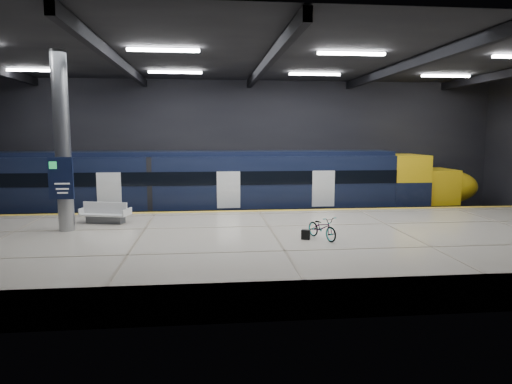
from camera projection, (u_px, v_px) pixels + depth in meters
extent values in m
plane|color=black|center=(266.00, 246.00, 19.88)|extent=(30.00, 30.00, 0.00)
cube|color=black|center=(249.00, 148.00, 27.26)|extent=(30.00, 0.10, 8.00)
cube|color=black|center=(306.00, 169.00, 11.48)|extent=(30.00, 0.10, 8.00)
cube|color=black|center=(266.00, 58.00, 18.86)|extent=(30.00, 16.00, 0.10)
cube|color=black|center=(118.00, 61.00, 18.27)|extent=(0.25, 16.00, 0.40)
cube|color=black|center=(266.00, 64.00, 18.89)|extent=(0.25, 16.00, 0.40)
cube|color=black|center=(405.00, 66.00, 19.51)|extent=(0.25, 16.00, 0.40)
cube|color=white|center=(164.00, 50.00, 16.49)|extent=(2.60, 0.18, 0.10)
cube|color=white|center=(351.00, 54.00, 17.21)|extent=(2.60, 0.18, 0.10)
cube|color=white|center=(26.00, 70.00, 21.69)|extent=(2.60, 0.18, 0.10)
cube|color=white|center=(175.00, 72.00, 22.41)|extent=(2.60, 0.18, 0.10)
cube|color=white|center=(315.00, 74.00, 23.13)|extent=(2.60, 0.18, 0.10)
cube|color=white|center=(446.00, 76.00, 23.86)|extent=(2.60, 0.18, 0.10)
cube|color=beige|center=(274.00, 248.00, 17.34)|extent=(30.00, 11.00, 1.10)
cube|color=gold|center=(259.00, 211.00, 22.45)|extent=(30.00, 0.40, 0.01)
cube|color=gray|center=(255.00, 223.00, 24.58)|extent=(30.00, 0.08, 0.16)
cube|color=gray|center=(252.00, 218.00, 26.00)|extent=(30.00, 0.08, 0.16)
cube|color=black|center=(172.00, 214.00, 24.77)|extent=(24.00, 2.58, 0.80)
cube|color=black|center=(172.00, 181.00, 24.55)|extent=(24.00, 2.80, 2.75)
cube|color=black|center=(171.00, 154.00, 24.36)|extent=(24.00, 2.30, 0.24)
cube|color=black|center=(169.00, 179.00, 23.12)|extent=(24.00, 0.04, 0.70)
cube|color=white|center=(229.00, 190.00, 23.51)|extent=(1.20, 0.05, 1.90)
cube|color=yellow|center=(403.00, 179.00, 25.89)|extent=(2.00, 2.80, 2.75)
ellipsoid|color=yellow|center=(446.00, 187.00, 26.22)|extent=(3.60, 2.52, 1.90)
cube|color=black|center=(408.00, 176.00, 25.90)|extent=(1.60, 2.38, 0.80)
cube|color=#595B60|center=(106.00, 219.00, 19.40)|extent=(1.65, 0.90, 0.30)
cube|color=silver|center=(106.00, 214.00, 19.37)|extent=(2.12, 1.33, 0.08)
cube|color=silver|center=(105.00, 208.00, 19.33)|extent=(1.92, 0.60, 0.49)
cube|color=silver|center=(84.00, 211.00, 19.52)|extent=(0.28, 0.82, 0.30)
cube|color=silver|center=(127.00, 212.00, 19.19)|extent=(0.28, 0.82, 0.30)
imported|color=#99999E|center=(322.00, 228.00, 16.39)|extent=(1.13, 1.70, 0.84)
cube|color=black|center=(306.00, 235.00, 16.36)|extent=(0.35, 0.29, 0.35)
cylinder|color=#9EA0A5|center=(63.00, 142.00, 17.49)|extent=(0.60, 0.60, 6.90)
cube|color=black|center=(61.00, 178.00, 17.24)|extent=(0.90, 0.12, 1.60)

